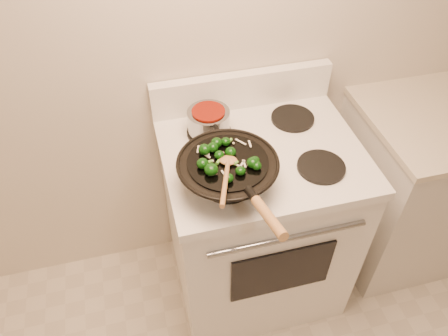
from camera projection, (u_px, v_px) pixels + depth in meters
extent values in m
plane|color=beige|center=(313.00, 11.00, 1.71)|extent=(3.50, 0.00, 3.50)
cube|color=white|center=(256.00, 226.00, 2.04)|extent=(0.76, 0.64, 0.88)
cube|color=white|center=(262.00, 154.00, 1.71)|extent=(0.78, 0.66, 0.04)
cube|color=white|center=(242.00, 90.00, 1.85)|extent=(0.78, 0.05, 0.16)
cylinder|color=gray|center=(288.00, 238.00, 1.57)|extent=(0.60, 0.02, 0.02)
cube|color=black|center=(282.00, 272.00, 1.74)|extent=(0.42, 0.01, 0.28)
cylinder|color=black|center=(228.00, 184.00, 1.56)|extent=(0.18, 0.18, 0.01)
cylinder|color=black|center=(321.00, 167.00, 1.62)|extent=(0.18, 0.18, 0.01)
cylinder|color=black|center=(209.00, 132.00, 1.77)|extent=(0.18, 0.18, 0.01)
cylinder|color=black|center=(293.00, 118.00, 1.83)|extent=(0.18, 0.18, 0.01)
cube|color=silver|center=(420.00, 187.00, 2.21)|extent=(0.73, 0.60, 0.88)
torus|color=black|center=(228.00, 162.00, 1.48)|extent=(0.35, 0.35, 0.01)
cylinder|color=black|center=(228.00, 162.00, 1.48)|extent=(0.28, 0.28, 0.01)
cylinder|color=black|center=(252.00, 194.00, 1.32)|extent=(0.03, 0.06, 0.04)
cylinder|color=#A67341|center=(269.00, 217.00, 1.22)|extent=(0.05, 0.19, 0.07)
ellipsoid|color=black|center=(240.00, 171.00, 1.43)|extent=(0.03, 0.03, 0.03)
cylinder|color=#4F762A|center=(243.00, 172.00, 1.43)|extent=(0.02, 0.02, 0.02)
ellipsoid|color=black|center=(253.00, 163.00, 1.45)|extent=(0.04, 0.04, 0.04)
ellipsoid|color=black|center=(219.00, 155.00, 1.48)|extent=(0.03, 0.03, 0.03)
ellipsoid|color=black|center=(213.00, 147.00, 1.51)|extent=(0.04, 0.04, 0.03)
cylinder|color=#4F762A|center=(216.00, 149.00, 1.51)|extent=(0.02, 0.02, 0.01)
ellipsoid|color=black|center=(217.00, 143.00, 1.52)|extent=(0.04, 0.04, 0.03)
ellipsoid|color=black|center=(203.00, 163.00, 1.45)|extent=(0.04, 0.04, 0.03)
ellipsoid|color=black|center=(255.00, 161.00, 1.46)|extent=(0.03, 0.03, 0.03)
cylinder|color=#4F762A|center=(258.00, 162.00, 1.47)|extent=(0.02, 0.01, 0.01)
ellipsoid|color=black|center=(211.00, 170.00, 1.42)|extent=(0.05, 0.05, 0.04)
ellipsoid|color=black|center=(228.00, 178.00, 1.40)|extent=(0.03, 0.03, 0.03)
ellipsoid|color=black|center=(231.00, 152.00, 1.49)|extent=(0.04, 0.04, 0.03)
cylinder|color=#4F762A|center=(234.00, 153.00, 1.50)|extent=(0.02, 0.02, 0.01)
ellipsoid|color=black|center=(226.00, 142.00, 1.53)|extent=(0.03, 0.03, 0.03)
ellipsoid|color=black|center=(257.00, 166.00, 1.44)|extent=(0.03, 0.03, 0.03)
ellipsoid|color=black|center=(204.00, 149.00, 1.50)|extent=(0.04, 0.04, 0.04)
cylinder|color=#4F762A|center=(208.00, 151.00, 1.51)|extent=(0.01, 0.02, 0.02)
cube|color=white|center=(244.00, 164.00, 1.47)|extent=(0.01, 0.04, 0.00)
cube|color=white|center=(207.00, 156.00, 1.49)|extent=(0.02, 0.03, 0.00)
cube|color=white|center=(242.00, 164.00, 1.46)|extent=(0.03, 0.04, 0.00)
cube|color=white|center=(236.00, 165.00, 1.46)|extent=(0.03, 0.03, 0.00)
cube|color=white|center=(250.00, 144.00, 1.54)|extent=(0.01, 0.04, 0.00)
cube|color=white|center=(241.00, 142.00, 1.54)|extent=(0.03, 0.04, 0.00)
cube|color=white|center=(208.00, 171.00, 1.44)|extent=(0.01, 0.04, 0.00)
cube|color=white|center=(220.00, 158.00, 1.48)|extent=(0.03, 0.04, 0.00)
cube|color=white|center=(209.00, 162.00, 1.47)|extent=(0.04, 0.01, 0.00)
cube|color=white|center=(214.00, 170.00, 1.44)|extent=(0.02, 0.04, 0.00)
cube|color=white|center=(198.00, 149.00, 1.52)|extent=(0.02, 0.04, 0.00)
cube|color=white|center=(225.00, 175.00, 1.43)|extent=(0.02, 0.04, 0.00)
cube|color=white|center=(209.00, 153.00, 1.50)|extent=(0.02, 0.04, 0.00)
cylinder|color=#5CA735|center=(217.00, 148.00, 1.52)|extent=(0.03, 0.02, 0.02)
cylinder|color=#5CA735|center=(236.00, 163.00, 1.46)|extent=(0.03, 0.03, 0.02)
cylinder|color=#5CA735|center=(230.00, 141.00, 1.54)|extent=(0.02, 0.02, 0.01)
cylinder|color=#5CA735|center=(218.00, 162.00, 1.46)|extent=(0.03, 0.02, 0.02)
cylinder|color=#5CA735|center=(209.00, 162.00, 1.47)|extent=(0.03, 0.03, 0.01)
sphere|color=beige|center=(228.00, 167.00, 1.45)|extent=(0.01, 0.01, 0.01)
sphere|color=beige|center=(233.00, 143.00, 1.54)|extent=(0.01, 0.01, 0.01)
sphere|color=beige|center=(223.00, 153.00, 1.50)|extent=(0.01, 0.01, 0.01)
sphere|color=beige|center=(216.00, 149.00, 1.52)|extent=(0.01, 0.01, 0.01)
ellipsoid|color=#A67341|center=(228.00, 160.00, 1.47)|extent=(0.07, 0.06, 0.02)
cylinder|color=#A67341|center=(225.00, 182.00, 1.36)|extent=(0.10, 0.24, 0.07)
cylinder|color=gray|center=(209.00, 121.00, 1.73)|extent=(0.17, 0.17, 0.09)
cylinder|color=#6A0E05|center=(208.00, 111.00, 1.69)|extent=(0.13, 0.13, 0.01)
cylinder|color=black|center=(219.00, 134.00, 1.61)|extent=(0.03, 0.10, 0.02)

